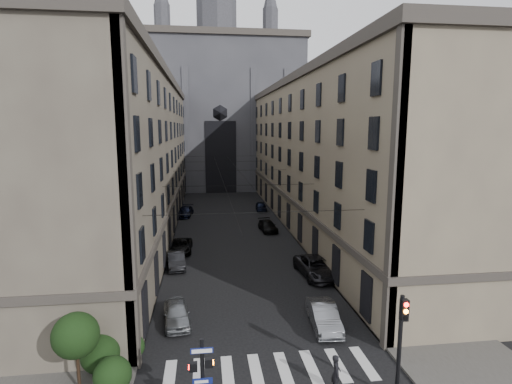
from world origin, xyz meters
name	(u,v)px	position (x,y,z in m)	size (l,w,h in m)	color
sidewalk_left	(147,229)	(-10.50, 36.00, 0.07)	(7.00, 80.00, 0.15)	#383533
sidewalk_right	(310,224)	(10.50, 36.00, 0.07)	(7.00, 80.00, 0.15)	#383533
zebra_crossing	(270,370)	(0.00, 5.00, 0.01)	(11.00, 3.20, 0.01)	beige
building_left	(119,156)	(-13.44, 36.00, 9.34)	(13.60, 60.60, 18.85)	#494238
building_right	(333,154)	(13.44, 36.00, 9.34)	(13.60, 60.60, 18.85)	brown
gothic_tower	(218,104)	(0.00, 74.96, 17.80)	(35.00, 23.00, 58.00)	#2D2D33
pedestrian_signal_left	(202,376)	(-3.51, 1.50, 2.32)	(1.02, 0.38, 4.00)	black
traffic_light_right	(401,335)	(5.60, 1.92, 3.29)	(0.34, 0.50, 5.20)	black
shrub_cluster	(97,351)	(-8.72, 5.01, 1.80)	(3.90, 4.40, 3.90)	black
tram_wires	(230,172)	(0.00, 35.63, 7.25)	(14.00, 60.00, 0.43)	black
car_left_near	(177,313)	(-5.24, 10.86, 0.70)	(1.66, 4.12, 1.40)	slate
car_left_midnear	(176,260)	(-5.97, 21.66, 0.71)	(1.51, 4.32, 1.42)	black
car_left_midfar	(181,246)	(-5.76, 26.41, 0.63)	(2.11, 4.57, 1.27)	black
car_left_far	(185,212)	(-6.12, 43.39, 0.69)	(1.93, 4.76, 1.38)	black
car_right_near	(324,316)	(4.20, 9.14, 0.76)	(1.60, 4.60, 1.52)	slate
car_right_midnear	(316,267)	(6.20, 17.89, 0.81)	(2.68, 5.80, 1.61)	black
car_right_midfar	(268,226)	(4.44, 33.48, 0.65)	(1.82, 4.47, 1.30)	black
car_right_far	(261,207)	(5.36, 45.68, 0.68)	(1.60, 3.98, 1.35)	black
pedestrian	(336,373)	(2.94, 3.00, 0.92)	(0.67, 0.44, 1.83)	black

